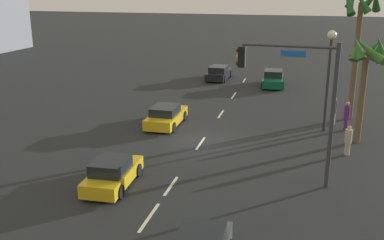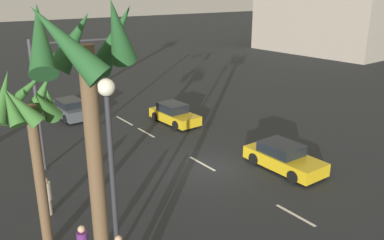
{
  "view_description": "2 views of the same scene",
  "coord_description": "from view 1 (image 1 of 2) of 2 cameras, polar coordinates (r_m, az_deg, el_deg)",
  "views": [
    {
      "loc": [
        25.25,
        5.77,
        9.19
      ],
      "look_at": [
        2.57,
        -0.01,
        2.05
      ],
      "focal_mm": 42.49,
      "sensor_mm": 36.0,
      "label": 1
    },
    {
      "loc": [
        -15.0,
        12.09,
        9.01
      ],
      "look_at": [
        2.45,
        -0.69,
        1.86
      ],
      "focal_mm": 37.3,
      "sensor_mm": 36.0,
      "label": 2
    }
  ],
  "objects": [
    {
      "name": "ground_plane",
      "position": [
        27.48,
        1.35,
        -2.57
      ],
      "size": [
        220.0,
        220.0,
        0.0
      ],
      "primitive_type": "plane",
      "color": "#232628"
    },
    {
      "name": "lane_stripe_0",
      "position": [
        44.59,
        6.58,
        4.97
      ],
      "size": [
        1.81,
        0.14,
        0.01
      ],
      "primitive_type": "cube",
      "color": "silver",
      "rests_on": "ground_plane"
    },
    {
      "name": "lane_stripe_1",
      "position": [
        38.49,
        5.27,
        3.1
      ],
      "size": [
        2.29,
        0.14,
        0.01
      ],
      "primitive_type": "cube",
      "color": "silver",
      "rests_on": "ground_plane"
    },
    {
      "name": "lane_stripe_2",
      "position": [
        32.9,
        3.63,
        0.73
      ],
      "size": [
        2.04,
        0.14,
        0.01
      ],
      "primitive_type": "cube",
      "color": "silver",
      "rests_on": "ground_plane"
    },
    {
      "name": "lane_stripe_3",
      "position": [
        26.96,
        1.08,
        -2.95
      ],
      "size": [
        2.19,
        0.14,
        0.01
      ],
      "primitive_type": "cube",
      "color": "silver",
      "rests_on": "ground_plane"
    },
    {
      "name": "lane_stripe_4",
      "position": [
        21.55,
        -2.66,
        -8.27
      ],
      "size": [
        2.12,
        0.14,
        0.01
      ],
      "primitive_type": "cube",
      "color": "silver",
      "rests_on": "ground_plane"
    },
    {
      "name": "lane_stripe_5",
      "position": [
        18.97,
        -5.41,
        -12.07
      ],
      "size": [
        2.45,
        0.14,
        0.01
      ],
      "primitive_type": "cube",
      "color": "silver",
      "rests_on": "ground_plane"
    },
    {
      "name": "car_1",
      "position": [
        44.76,
        3.41,
        5.91
      ],
      "size": [
        4.44,
        2.05,
        1.34
      ],
      "color": "black",
      "rests_on": "ground_plane"
    },
    {
      "name": "car_2",
      "position": [
        21.64,
        -9.95,
        -6.62
      ],
      "size": [
        4.06,
        1.93,
        1.37
      ],
      "color": "gold",
      "rests_on": "ground_plane"
    },
    {
      "name": "car_3",
      "position": [
        30.27,
        -3.28,
        0.51
      ],
      "size": [
        4.31,
        1.94,
        1.35
      ],
      "color": "gold",
      "rests_on": "ground_plane"
    },
    {
      "name": "car_4",
      "position": [
        42.4,
        10.13,
        5.1
      ],
      "size": [
        4.32,
        2.12,
        1.45
      ],
      "color": "#0F5138",
      "rests_on": "ground_plane"
    },
    {
      "name": "traffic_signal",
      "position": [
        20.93,
        13.57,
        3.57
      ],
      "size": [
        0.53,
        4.55,
        6.73
      ],
      "color": "#38383D",
      "rests_on": "ground_plane"
    },
    {
      "name": "streetlamp",
      "position": [
        29.41,
        16.89,
        6.97
      ],
      "size": [
        0.56,
        0.56,
        6.38
      ],
      "color": "#2D2D33",
      "rests_on": "ground_plane"
    },
    {
      "name": "pedestrian_0",
      "position": [
        30.67,
        18.85,
        0.58
      ],
      "size": [
        0.5,
        0.5,
        1.91
      ],
      "color": "#59266B",
      "rests_on": "ground_plane"
    },
    {
      "name": "pedestrian_1",
      "position": [
        26.37,
        19.01,
        -2.37
      ],
      "size": [
        0.45,
        0.45,
        1.68
      ],
      "color": "#B2A58C",
      "rests_on": "ground_plane"
    },
    {
      "name": "pedestrian_2",
      "position": [
        31.69,
        17.4,
        1.17
      ],
      "size": [
        0.37,
        0.37,
        1.85
      ],
      "color": "#B2A58C",
      "rests_on": "ground_plane"
    },
    {
      "name": "palm_tree_1",
      "position": [
        32.44,
        20.37,
        11.79
      ],
      "size": [
        2.58,
        2.8,
        8.95
      ],
      "color": "brown",
      "rests_on": "ground_plane"
    },
    {
      "name": "palm_tree_2",
      "position": [
        27.59,
        21.12,
        7.18
      ],
      "size": [
        2.47,
        2.43,
        6.58
      ],
      "color": "brown",
      "rests_on": "ground_plane"
    }
  ]
}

